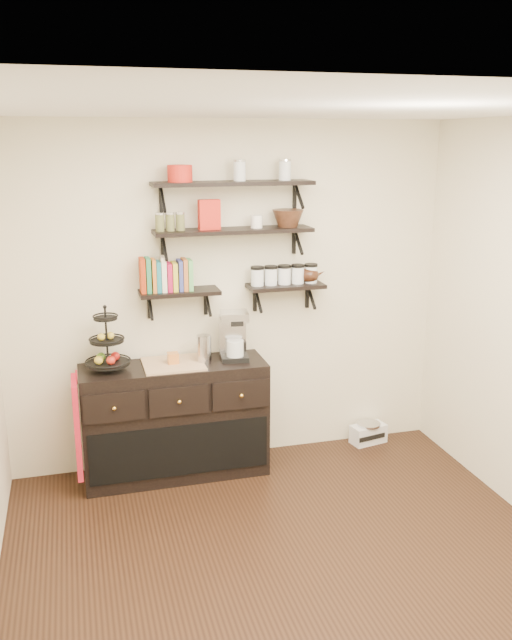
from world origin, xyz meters
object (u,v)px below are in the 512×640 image
(coffee_maker, at_px, (234,336))
(fruit_stand, at_px, (108,349))
(radio, at_px, (368,433))
(sideboard, at_px, (175,420))

(coffee_maker, bearing_deg, fruit_stand, -171.05)
(coffee_maker, bearing_deg, radio, 11.81)
(sideboard, height_order, radio, sideboard)
(fruit_stand, xyz_separation_m, coffee_maker, (0.95, 0.02, 0.02))
(coffee_maker, distance_m, radio, 1.57)
(sideboard, relative_size, radio, 4.29)
(radio, bearing_deg, sideboard, 172.47)
(sideboard, distance_m, radio, 1.73)
(coffee_maker, height_order, radio, coffee_maker)
(sideboard, xyz_separation_m, fruit_stand, (-0.48, 0.00, 0.61))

